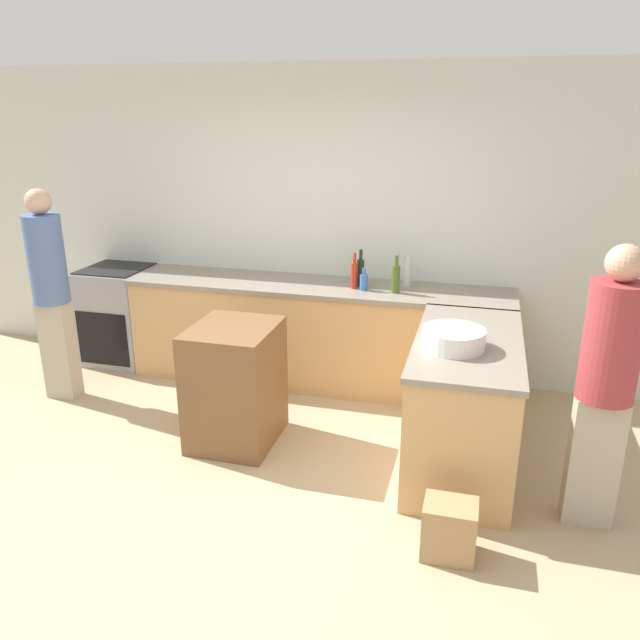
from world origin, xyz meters
The scene contains 15 objects.
ground_plane centered at (0.00, 0.00, 0.00)m, with size 14.00×14.00×0.00m, color tan.
wall_back centered at (0.00, 2.19, 1.35)m, with size 8.00×0.06×2.70m.
counter_back centered at (0.00, 1.83, 0.45)m, with size 3.31×0.67×0.90m.
counter_peninsula centered at (1.31, 0.80, 0.45)m, with size 0.69×1.46×0.90m.
range_oven centered at (-1.97, 1.84, 0.46)m, with size 0.61×0.63×0.91m.
island_table centered at (-0.30, 0.68, 0.44)m, with size 0.58×0.67×0.88m.
mixing_bowl centered at (1.22, 0.62, 0.97)m, with size 0.40×0.40×0.13m.
wine_bottle_dark centered at (0.37, 1.88, 1.03)m, with size 0.06×0.06×0.31m.
vinegar_bottle_clear centered at (0.75, 1.96, 1.02)m, with size 0.07×0.07×0.29m.
hot_sauce_bottle centered at (0.33, 1.79, 1.02)m, with size 0.06×0.06×0.30m.
water_bottle_blue centered at (0.42, 1.76, 0.98)m, with size 0.07×0.07×0.19m.
olive_oil_bottle centered at (0.68, 1.76, 1.03)m, with size 0.07×0.07×0.31m.
person_by_range centered at (-2.00, 0.98, 0.97)m, with size 0.29×0.29×1.75m.
person_at_peninsula centered at (2.07, 0.31, 0.92)m, with size 0.31×0.31×1.68m.
paper_bag centered at (1.30, -0.21, 0.16)m, with size 0.29×0.23×0.32m.
Camera 1 is at (1.36, -3.13, 2.34)m, focal length 35.00 mm.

